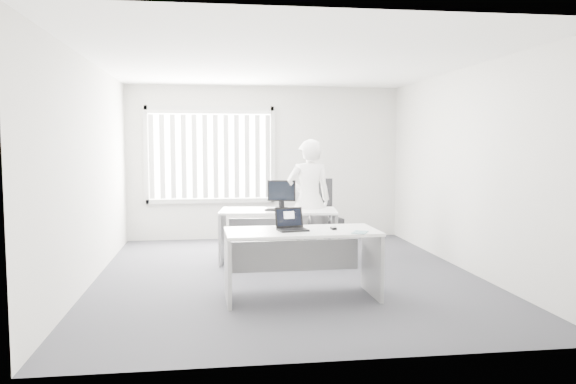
{
  "coord_description": "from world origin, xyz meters",
  "views": [
    {
      "loc": [
        -1.0,
        -7.32,
        1.76
      ],
      "look_at": [
        0.03,
        0.15,
        1.1
      ],
      "focal_mm": 35.0,
      "sensor_mm": 36.0,
      "label": 1
    }
  ],
  "objects": [
    {
      "name": "wall_left",
      "position": [
        -2.5,
        0.0,
        1.4
      ],
      "size": [
        0.02,
        6.0,
        2.8
      ],
      "primitive_type": "cube",
      "color": "silver",
      "rests_on": "ground"
    },
    {
      "name": "desk_near",
      "position": [
        0.01,
        -1.12,
        0.56
      ],
      "size": [
        1.73,
        0.84,
        0.78
      ],
      "rotation": [
        0.0,
        0.0,
        0.02
      ],
      "color": "white",
      "rests_on": "ground"
    },
    {
      "name": "ground",
      "position": [
        0.0,
        0.0,
        0.0
      ],
      "size": [
        6.0,
        6.0,
        0.0
      ],
      "primitive_type": "plane",
      "color": "#403F45",
      "rests_on": "ground"
    },
    {
      "name": "laptop",
      "position": [
        -0.09,
        -1.16,
        0.91
      ],
      "size": [
        0.37,
        0.34,
        0.25
      ],
      "primitive_type": null,
      "rotation": [
        0.0,
        0.0,
        0.18
      ],
      "color": "black",
      "rests_on": "desk_near"
    },
    {
      "name": "wall_back",
      "position": [
        0.0,
        3.0,
        1.4
      ],
      "size": [
        5.0,
        0.02,
        2.8
      ],
      "primitive_type": "cube",
      "color": "silver",
      "rests_on": "ground"
    },
    {
      "name": "wall_front",
      "position": [
        0.0,
        -3.0,
        1.4
      ],
      "size": [
        5.0,
        0.02,
        2.8
      ],
      "primitive_type": "cube",
      "color": "silver",
      "rests_on": "ground"
    },
    {
      "name": "wall_right",
      "position": [
        2.5,
        0.0,
        1.4
      ],
      "size": [
        0.02,
        6.0,
        2.8
      ],
      "primitive_type": "cube",
      "color": "silver",
      "rests_on": "ground"
    },
    {
      "name": "monitor",
      "position": [
        0.06,
        1.08,
        0.99
      ],
      "size": [
        0.44,
        0.22,
        0.42
      ],
      "primitive_type": null,
      "rotation": [
        0.0,
        0.0,
        -0.24
      ],
      "color": "black",
      "rests_on": "desk_far"
    },
    {
      "name": "keyboard",
      "position": [
        0.02,
        0.74,
        0.79
      ],
      "size": [
        0.49,
        0.33,
        0.02
      ],
      "primitive_type": "cube",
      "rotation": [
        0.0,
        0.0,
        -0.41
      ],
      "color": "black",
      "rests_on": "desk_far"
    },
    {
      "name": "person",
      "position": [
        0.47,
        1.02,
        0.91
      ],
      "size": [
        0.68,
        0.45,
        1.82
      ],
      "primitive_type": "imported",
      "rotation": [
        0.0,
        0.0,
        3.12
      ],
      "color": "white",
      "rests_on": "ground"
    },
    {
      "name": "ceiling",
      "position": [
        0.0,
        0.0,
        2.8
      ],
      "size": [
        5.0,
        6.0,
        0.02
      ],
      "primitive_type": "cube",
      "color": "white",
      "rests_on": "wall_back"
    },
    {
      "name": "booklet",
      "position": [
        0.62,
        -1.39,
        0.79
      ],
      "size": [
        0.22,
        0.25,
        0.01
      ],
      "primitive_type": "cube",
      "rotation": [
        0.0,
        0.0,
        -0.51
      ],
      "color": "silver",
      "rests_on": "desk_near"
    },
    {
      "name": "blinds",
      "position": [
        -1.0,
        2.9,
        1.52
      ],
      "size": [
        2.2,
        0.1,
        1.5
      ],
      "primitive_type": null,
      "color": "white",
      "rests_on": "wall_back"
    },
    {
      "name": "desk_far",
      "position": [
        -0.01,
        0.88,
        0.56
      ],
      "size": [
        1.79,
        1.01,
        0.78
      ],
      "rotation": [
        0.0,
        0.0,
        -0.13
      ],
      "color": "white",
      "rests_on": "ground"
    },
    {
      "name": "office_chair",
      "position": [
        0.81,
        1.65,
        0.36
      ],
      "size": [
        0.79,
        0.79,
        1.17
      ],
      "rotation": [
        0.0,
        0.0,
        0.21
      ],
      "color": "black",
      "rests_on": "ground"
    },
    {
      "name": "window",
      "position": [
        -1.0,
        2.96,
        1.55
      ],
      "size": [
        2.32,
        0.06,
        1.76
      ],
      "primitive_type": "cube",
      "color": "beige",
      "rests_on": "wall_back"
    },
    {
      "name": "mouse",
      "position": [
        0.38,
        -1.13,
        0.8
      ],
      "size": [
        0.06,
        0.1,
        0.04
      ],
      "primitive_type": null,
      "rotation": [
        0.0,
        0.0,
        0.04
      ],
      "color": "silver",
      "rests_on": "paper_sheet"
    },
    {
      "name": "paper_sheet",
      "position": [
        0.3,
        -1.14,
        0.78
      ],
      "size": [
        0.4,
        0.36,
        0.0
      ],
      "primitive_type": "cube",
      "rotation": [
        0.0,
        0.0,
        0.49
      ],
      "color": "white",
      "rests_on": "desk_near"
    }
  ]
}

